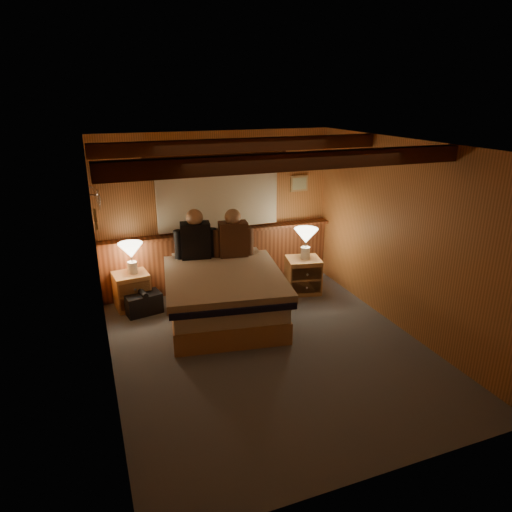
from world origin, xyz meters
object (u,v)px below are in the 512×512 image
nightstand_left (132,290)px  person_left (195,238)px  person_right (233,237)px  lamp_right (306,238)px  lamp_left (131,252)px  nightstand_right (303,275)px  duffel_bag (143,303)px  bed (223,293)px

nightstand_left → person_left: 1.17m
nightstand_left → person_right: size_ratio=0.71×
lamp_right → lamp_left: bearing=171.3°
lamp_right → person_right: size_ratio=0.64×
nightstand_right → person_left: 1.75m
nightstand_right → person_left: bearing=-179.0°
nightstand_left → lamp_right: lamp_right is taller
nightstand_left → person_left: size_ratio=0.69×
person_left → duffel_bag: person_left is taller
nightstand_left → duffel_bag: bearing=-72.1°
nightstand_left → lamp_right: bearing=-15.4°
nightstand_left → lamp_left: 0.57m
lamp_left → person_left: person_left is taller
bed → nightstand_right: 1.43m
nightstand_right → duffel_bag: (-2.40, 0.13, -0.12)m
person_left → person_right: size_ratio=1.02×
nightstand_left → nightstand_right: size_ratio=0.90×
lamp_left → duffel_bag: (0.08, -0.26, -0.67)m
person_left → nightstand_left: bearing=-175.3°
bed → nightstand_left: bearing=155.7°
nightstand_left → nightstand_right: (2.52, -0.39, 0.01)m
bed → person_left: (-0.20, 0.67, 0.61)m
bed → lamp_right: bearing=24.0°
bed → duffel_bag: bearing=163.1°
person_left → duffel_bag: bearing=-158.5°
duffel_bag → lamp_left: bearing=95.8°
lamp_right → duffel_bag: 2.54m
bed → nightstand_right: bearing=23.8°
lamp_left → person_right: 1.45m
duffel_bag → person_right: bearing=-8.8°
lamp_right → duffel_bag: size_ratio=0.88×
person_right → lamp_right: bearing=-0.6°
lamp_left → duffel_bag: lamp_left is taller
lamp_left → lamp_right: 2.54m
person_right → lamp_left: bearing=-179.3°
bed → nightstand_left: (-1.13, 0.75, -0.09)m
bed → nightstand_left: size_ratio=4.18×
lamp_right → person_right: bearing=170.6°
lamp_left → person_left: (0.90, -0.08, 0.13)m
nightstand_left → person_right: 1.63m
duffel_bag → bed: bearing=-37.2°
lamp_right → nightstand_left: bearing=171.6°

